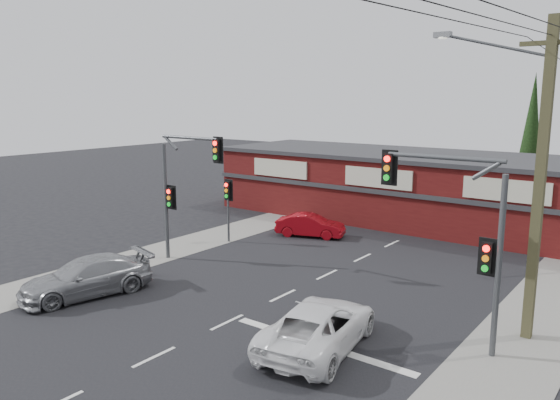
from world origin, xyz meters
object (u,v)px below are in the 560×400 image
Objects in this scene: utility_pole at (536,171)px; white_suv at (319,326)px; red_sedan at (310,225)px; shop_building at (422,187)px; silver_suv at (86,277)px.

white_suv is at bearing -135.95° from utility_pole.
white_suv is 13.75m from red_sedan.
utility_pole is at bearing -56.24° from shop_building.
utility_pole is at bearing -136.83° from red_sedan.
silver_suv is at bearing -0.27° from white_suv.
red_sedan is at bearing 96.40° from silver_suv.
utility_pole is at bearing -145.79° from white_suv.
shop_building is at bearing 90.16° from silver_suv.
utility_pole reaches higher than shop_building.
white_suv reaches higher than red_sedan.
white_suv is 0.19× the size of shop_building.
white_suv is 0.52× the size of utility_pole.
red_sedan is (1.83, 12.89, -0.11)m from silver_suv.
shop_building reaches higher than white_suv.
silver_suv is at bearing -104.31° from shop_building.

